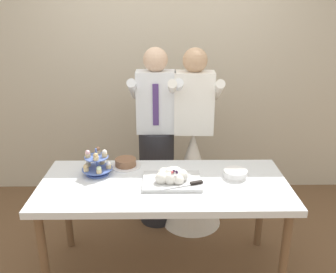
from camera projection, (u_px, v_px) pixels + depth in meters
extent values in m
plane|color=brown|center=(165.00, 269.00, 2.89)|extent=(8.00, 8.00, 0.00)
cube|color=beige|center=(164.00, 60.00, 3.77)|extent=(5.20, 0.10, 2.90)
cube|color=silver|center=(164.00, 185.00, 2.63)|extent=(1.80, 0.80, 0.05)
cylinder|color=brown|center=(44.00, 259.00, 2.45)|extent=(0.06, 0.06, 0.72)
cylinder|color=brown|center=(284.00, 257.00, 2.47)|extent=(0.06, 0.06, 0.72)
cylinder|color=brown|center=(68.00, 209.00, 3.05)|extent=(0.06, 0.06, 0.72)
cylinder|color=brown|center=(261.00, 208.00, 3.07)|extent=(0.06, 0.06, 0.72)
cylinder|color=#4C66B2|center=(98.00, 173.00, 2.75)|extent=(0.17, 0.17, 0.01)
cylinder|color=#4C66B2|center=(97.00, 161.00, 2.72)|extent=(0.01, 0.01, 0.21)
cylinder|color=#4C66B2|center=(98.00, 169.00, 2.74)|extent=(0.23, 0.23, 0.01)
cylinder|color=#D1B784|center=(109.00, 166.00, 2.73)|extent=(0.04, 0.04, 0.03)
sphere|color=white|center=(109.00, 164.00, 2.72)|extent=(0.04, 0.04, 0.04)
cylinder|color=#D1B784|center=(102.00, 162.00, 2.81)|extent=(0.04, 0.04, 0.03)
sphere|color=#EAB7C6|center=(102.00, 159.00, 2.80)|extent=(0.04, 0.04, 0.04)
cylinder|color=#D1B784|center=(88.00, 164.00, 2.77)|extent=(0.04, 0.04, 0.03)
sphere|color=white|center=(88.00, 161.00, 2.76)|extent=(0.04, 0.04, 0.04)
cylinder|color=#D1B784|center=(86.00, 169.00, 2.69)|extent=(0.04, 0.04, 0.03)
sphere|color=#D6B27A|center=(86.00, 166.00, 2.68)|extent=(0.04, 0.04, 0.04)
cylinder|color=#D1B784|center=(99.00, 171.00, 2.65)|extent=(0.04, 0.04, 0.03)
sphere|color=beige|center=(99.00, 168.00, 2.65)|extent=(0.04, 0.04, 0.04)
cylinder|color=#4C66B2|center=(97.00, 157.00, 2.70)|extent=(0.18, 0.18, 0.01)
cylinder|color=#D1B784|center=(105.00, 155.00, 2.70)|extent=(0.04, 0.04, 0.03)
sphere|color=white|center=(105.00, 152.00, 2.69)|extent=(0.04, 0.04, 0.04)
cylinder|color=#D1B784|center=(98.00, 152.00, 2.76)|extent=(0.04, 0.04, 0.03)
sphere|color=brown|center=(98.00, 149.00, 2.75)|extent=(0.04, 0.04, 0.04)
cylinder|color=#D1B784|center=(88.00, 155.00, 2.69)|extent=(0.04, 0.04, 0.03)
sphere|color=#EAB7C6|center=(88.00, 152.00, 2.68)|extent=(0.04, 0.04, 0.04)
cylinder|color=#D1B784|center=(96.00, 158.00, 2.64)|extent=(0.04, 0.04, 0.03)
sphere|color=#D6B27A|center=(96.00, 155.00, 2.63)|extent=(0.04, 0.04, 0.04)
cube|color=silver|center=(172.00, 181.00, 2.61)|extent=(0.42, 0.31, 0.02)
sphere|color=white|center=(182.00, 176.00, 2.60)|extent=(0.09, 0.09, 0.09)
sphere|color=white|center=(176.00, 173.00, 2.63)|extent=(0.10, 0.10, 0.10)
sphere|color=white|center=(170.00, 173.00, 2.64)|extent=(0.09, 0.09, 0.09)
sphere|color=white|center=(164.00, 174.00, 2.62)|extent=(0.09, 0.09, 0.09)
sphere|color=white|center=(162.00, 178.00, 2.56)|extent=(0.09, 0.09, 0.09)
sphere|color=white|center=(171.00, 179.00, 2.55)|extent=(0.09, 0.09, 0.09)
sphere|color=white|center=(179.00, 180.00, 2.54)|extent=(0.08, 0.08, 0.08)
sphere|color=white|center=(172.00, 174.00, 2.59)|extent=(0.11, 0.11, 0.11)
sphere|color=#2D1938|center=(171.00, 168.00, 2.59)|extent=(0.02, 0.02, 0.02)
sphere|color=#2D1938|center=(177.00, 173.00, 2.53)|extent=(0.02, 0.02, 0.02)
sphere|color=#2D1938|center=(174.00, 171.00, 2.54)|extent=(0.02, 0.02, 0.02)
sphere|color=#DB474C|center=(173.00, 172.00, 2.53)|extent=(0.02, 0.02, 0.02)
sphere|color=#2D1938|center=(177.00, 172.00, 2.53)|extent=(0.02, 0.02, 0.02)
sphere|color=#B21923|center=(172.00, 170.00, 2.59)|extent=(0.02, 0.02, 0.02)
cube|color=silver|center=(177.00, 187.00, 2.50)|extent=(0.22, 0.09, 0.00)
cube|color=black|center=(197.00, 183.00, 2.54)|extent=(0.09, 0.05, 0.02)
cylinder|color=white|center=(236.00, 176.00, 2.70)|extent=(0.17, 0.17, 0.01)
cylinder|color=white|center=(236.00, 175.00, 2.70)|extent=(0.17, 0.17, 0.01)
cylinder|color=white|center=(235.00, 173.00, 2.70)|extent=(0.17, 0.17, 0.01)
cylinder|color=white|center=(236.00, 172.00, 2.69)|extent=(0.17, 0.17, 0.01)
cylinder|color=white|center=(236.00, 171.00, 2.69)|extent=(0.17, 0.17, 0.01)
cylinder|color=white|center=(126.00, 166.00, 2.88)|extent=(0.24, 0.24, 0.01)
cylinder|color=brown|center=(126.00, 162.00, 2.87)|extent=(0.17, 0.17, 0.06)
cylinder|color=#232328|center=(157.00, 177.00, 3.41)|extent=(0.32, 0.32, 0.92)
cube|color=white|center=(156.00, 102.00, 3.16)|extent=(0.34, 0.20, 0.54)
sphere|color=#D8B293|center=(156.00, 60.00, 3.03)|extent=(0.21, 0.21, 0.21)
cylinder|color=white|center=(134.00, 90.00, 3.12)|extent=(0.08, 0.49, 0.28)
cylinder|color=white|center=(178.00, 90.00, 3.12)|extent=(0.08, 0.49, 0.28)
cube|color=#4C3372|center=(156.00, 105.00, 3.06)|extent=(0.05, 0.01, 0.36)
cone|color=white|center=(192.00, 179.00, 3.38)|extent=(0.56, 0.56, 0.92)
cube|color=white|center=(194.00, 103.00, 3.13)|extent=(0.35, 0.22, 0.54)
sphere|color=tan|center=(195.00, 60.00, 3.00)|extent=(0.21, 0.21, 0.21)
cylinder|color=white|center=(173.00, 90.00, 3.10)|extent=(0.10, 0.49, 0.28)
cylinder|color=white|center=(218.00, 91.00, 3.08)|extent=(0.10, 0.49, 0.28)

